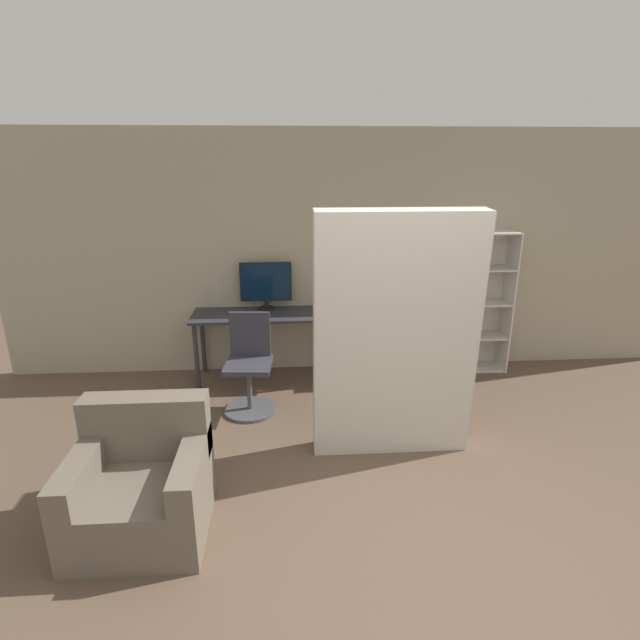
# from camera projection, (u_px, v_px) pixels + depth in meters

# --- Properties ---
(ground_plane) EXTENTS (16.00, 16.00, 0.00)m
(ground_plane) POSITION_uv_depth(u_px,v_px,m) (428.00, 570.00, 3.04)
(ground_plane) COLOR brown
(wall_back) EXTENTS (8.00, 0.06, 2.70)m
(wall_back) POSITION_uv_depth(u_px,v_px,m) (359.00, 254.00, 5.63)
(wall_back) COLOR tan
(wall_back) RESTS_ON ground
(desk) EXTENTS (1.49, 0.56, 0.77)m
(desk) POSITION_uv_depth(u_px,v_px,m) (261.00, 322.00, 5.47)
(desk) COLOR #2D2D33
(desk) RESTS_ON ground
(monitor) EXTENTS (0.57, 0.18, 0.53)m
(monitor) POSITION_uv_depth(u_px,v_px,m) (266.00, 284.00, 5.52)
(monitor) COLOR black
(monitor) RESTS_ON desk
(office_chair) EXTENTS (0.52, 0.52, 0.96)m
(office_chair) POSITION_uv_depth(u_px,v_px,m) (249.00, 372.00, 4.87)
(office_chair) COLOR #4C4C51
(office_chair) RESTS_ON ground
(bookshelf) EXTENTS (0.74, 0.35, 1.62)m
(bookshelf) POSITION_uv_depth(u_px,v_px,m) (467.00, 303.00, 5.72)
(bookshelf) COLOR beige
(bookshelf) RESTS_ON ground
(mattress_near) EXTENTS (1.31, 0.32, 2.04)m
(mattress_near) POSITION_uv_depth(u_px,v_px,m) (396.00, 338.00, 3.98)
(mattress_near) COLOR beige
(mattress_near) RESTS_ON ground
(armchair) EXTENTS (0.85, 0.80, 0.85)m
(armchair) POSITION_uv_depth(u_px,v_px,m) (142.00, 485.00, 3.31)
(armchair) COLOR #665B4C
(armchair) RESTS_ON ground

